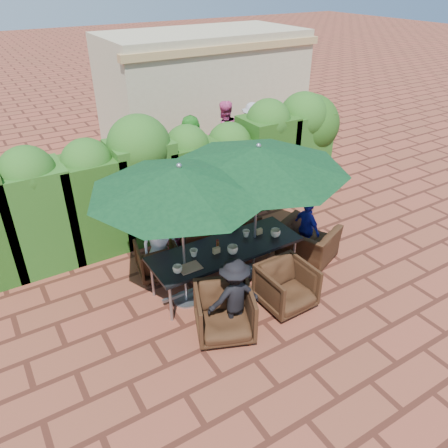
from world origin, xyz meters
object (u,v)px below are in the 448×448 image
umbrella_left (180,179)px  chair_near_right (287,285)px  chair_far_left (157,257)px  chair_far_right (233,227)px  umbrella_right (258,158)px  chair_near_left (224,310)px  chair_far_mid (202,237)px  dining_table (226,251)px  chair_end_right (307,237)px

umbrella_left → chair_near_right: size_ratio=3.31×
umbrella_left → chair_far_left: 2.08m
chair_far_right → chair_near_right: 1.97m
chair_far_left → chair_near_right: (1.44, -1.87, 0.06)m
umbrella_right → chair_near_left: size_ratio=3.39×
umbrella_left → chair_far_right: size_ratio=3.30×
chair_far_mid → chair_near_left: 2.11m
dining_table → chair_far_mid: 1.03m
chair_far_mid → chair_near_right: 2.02m
chair_near_right → dining_table: bearing=117.6°
chair_far_right → umbrella_right: bearing=81.1°
umbrella_left → umbrella_right: 1.41m
chair_near_left → chair_end_right: size_ratio=0.84×
umbrella_left → chair_near_left: umbrella_left is taller
umbrella_right → chair_near_right: size_ratio=3.56×
dining_table → chair_near_left: (-0.64, -1.00, -0.25)m
umbrella_left → chair_far_right: umbrella_left is taller
umbrella_right → chair_far_right: size_ratio=3.55×
chair_far_left → chair_far_mid: bearing=-163.1°
umbrella_left → chair_far_mid: 2.27m
chair_far_mid → chair_far_right: chair_far_right is taller
umbrella_left → chair_near_right: 2.44m
umbrella_left → chair_near_left: size_ratio=3.15×
chair_near_right → chair_end_right: chair_end_right is taller
umbrella_left → chair_near_left: (0.15, -0.96, -1.78)m
dining_table → chair_near_right: size_ratio=3.21×
chair_near_right → umbrella_right: bearing=85.2°
chair_far_left → chair_near_left: bearing=108.5°
dining_table → chair_end_right: 1.75m
chair_far_left → chair_near_left: size_ratio=0.82×
chair_far_left → chair_far_mid: chair_far_mid is taller
umbrella_left → chair_near_right: umbrella_left is taller
chair_far_left → chair_far_right: (1.67, 0.10, 0.06)m
chair_far_mid → chair_end_right: chair_end_right is taller
chair_far_left → chair_far_mid: size_ratio=0.89×
dining_table → chair_far_right: bearing=51.8°
umbrella_left → umbrella_right: same height
chair_far_mid → chair_near_right: (0.46, -1.97, 0.01)m
umbrella_right → chair_end_right: size_ratio=2.84×
chair_near_left → umbrella_right: bearing=61.6°
dining_table → chair_far_mid: bearing=85.5°
chair_far_right → chair_far_left: bearing=4.1°
chair_near_right → chair_far_right: bearing=82.2°
chair_far_right → chair_near_left: size_ratio=0.95×
chair_near_left → chair_far_right: bearing=76.7°
chair_far_left → chair_near_left: 1.90m
chair_far_mid → chair_far_right: 0.69m
dining_table → chair_far_right: 1.27m
chair_far_right → chair_near_right: bearing=84.2°
chair_far_right → chair_end_right: chair_end_right is taller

